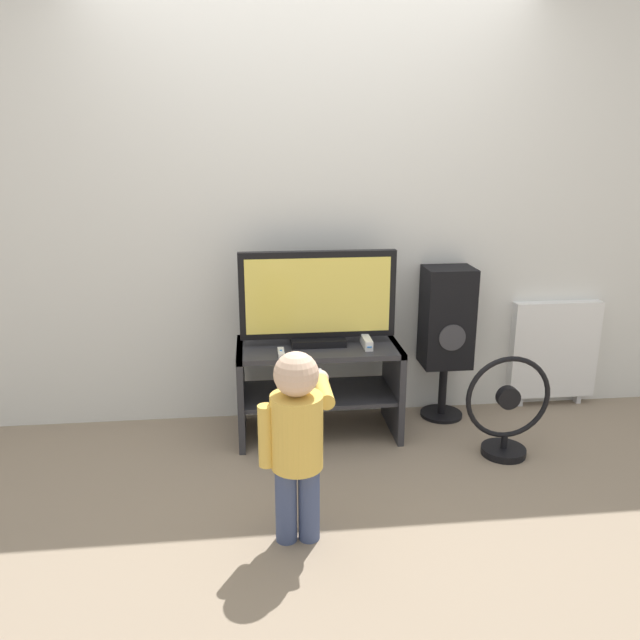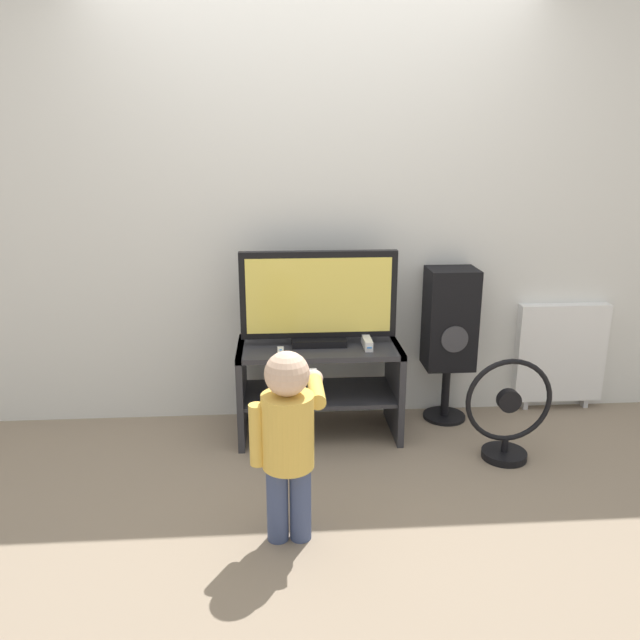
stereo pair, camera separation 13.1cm
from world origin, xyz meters
The scene contains 10 objects.
ground_plane centered at (0.00, 0.00, 0.00)m, with size 16.00×16.00×0.00m, color gray.
wall_back centered at (0.00, 0.55, 1.30)m, with size 10.00×0.06×2.60m.
tv_stand centered at (0.00, 0.24, 0.35)m, with size 0.93×0.47×0.55m.
television centered at (0.00, 0.26, 0.81)m, with size 0.88×0.20×0.54m.
game_console centered at (0.27, 0.18, 0.58)m, with size 0.04×0.20×0.05m.
remote_primary centered at (-0.22, 0.09, 0.56)m, with size 0.03×0.13×0.03m.
child centered at (-0.20, -0.77, 0.51)m, with size 0.33×0.49×0.86m.
speaker_tower centered at (0.80, 0.38, 0.62)m, with size 0.29×0.26×0.95m.
floor_fan centered at (0.99, -0.15, 0.26)m, with size 0.47×0.24×0.58m.
radiator centered at (1.56, 0.48, 0.38)m, with size 0.57×0.08×0.69m.
Camera 2 is at (-0.23, -3.14, 1.68)m, focal length 35.00 mm.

